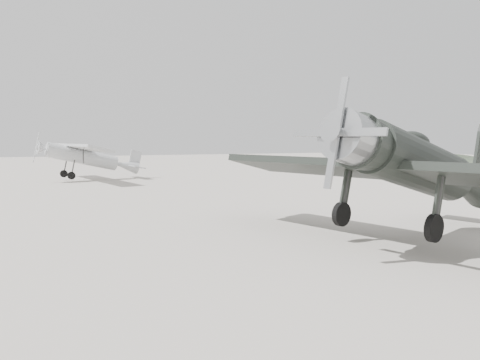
# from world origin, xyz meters

# --- Properties ---
(ground) EXTENTS (160.00, 160.00, 0.00)m
(ground) POSITION_xyz_m (0.00, 0.00, 0.00)
(ground) COLOR #B0A79C
(ground) RESTS_ON ground
(hill_northeast) EXTENTS (32.00, 16.00, 5.20)m
(hill_northeast) POSITION_xyz_m (50.00, 40.00, 0.00)
(hill_northeast) COLOR #2C3929
(hill_northeast) RESTS_ON ground
(lowwing_monoplane) EXTENTS (10.12, 13.92, 4.49)m
(lowwing_monoplane) POSITION_xyz_m (5.02, -4.35, 2.38)
(lowwing_monoplane) COLOR black
(lowwing_monoplane) RESTS_ON ground
(highwing_monoplane) EXTENTS (8.45, 11.84, 3.34)m
(highwing_monoplane) POSITION_xyz_m (-2.35, 23.48, 2.09)
(highwing_monoplane) COLOR #A4A7A9
(highwing_monoplane) RESTS_ON ground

